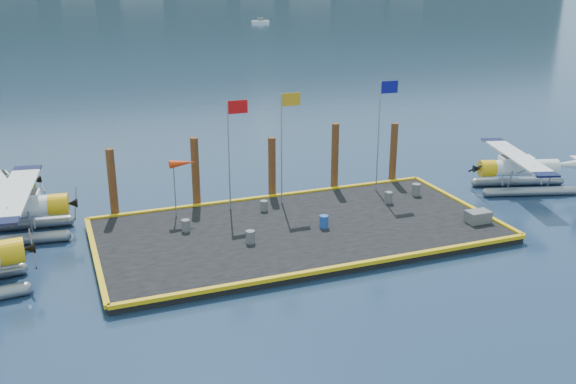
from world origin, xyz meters
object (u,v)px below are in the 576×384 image
at_px(piling_3, 335,159).
at_px(crate, 478,217).
at_px(flagpole_red, 232,138).
at_px(seaplane_b, 11,211).
at_px(windsock, 182,165).
at_px(piling_4, 393,155).
at_px(drum_0, 186,225).
at_px(drum_2, 388,197).
at_px(piling_0, 113,185).
at_px(drum_5, 264,206).
at_px(flagpole_blue, 382,120).
at_px(drum_1, 324,222).
at_px(drum_3, 250,237).
at_px(piling_2, 272,170).
at_px(flagpole_yellow, 285,131).
at_px(piling_1, 196,175).
at_px(seaplane_d, 521,170).
at_px(drum_4, 416,190).

bearing_deg(piling_3, crate, -60.74).
bearing_deg(flagpole_red, seaplane_b, 174.94).
relative_size(seaplane_b, flagpole_red, 1.54).
distance_m(crate, windsock, 15.63).
bearing_deg(crate, piling_4, 93.56).
height_order(drum_0, drum_2, drum_2).
relative_size(piling_0, piling_4, 1.00).
relative_size(drum_5, windsock, 0.18).
height_order(drum_5, flagpole_blue, flagpole_blue).
height_order(drum_0, drum_1, drum_1).
height_order(drum_0, drum_3, drum_3).
height_order(crate, piling_3, piling_3).
relative_size(flagpole_red, flagpole_blue, 0.92).
xyz_separation_m(piling_0, piling_2, (9.00, 0.00, -0.10)).
relative_size(drum_5, piling_3, 0.13).
height_order(crate, piling_2, piling_2).
bearing_deg(seaplane_b, piling_2, 99.62).
bearing_deg(flagpole_yellow, drum_3, -126.81).
relative_size(crate, piling_4, 0.31).
bearing_deg(crate, windsock, 155.37).
xyz_separation_m(seaplane_b, flagpole_red, (11.29, -1.00, 2.97)).
distance_m(flagpole_yellow, piling_4, 8.35).
relative_size(drum_5, piling_1, 0.14).
relative_size(piling_2, piling_3, 0.88).
distance_m(piling_1, piling_4, 12.50).
relative_size(drum_5, piling_4, 0.14).
bearing_deg(drum_3, piling_4, 29.33).
height_order(drum_2, flagpole_yellow, flagpole_yellow).
height_order(seaplane_d, drum_0, seaplane_d).
relative_size(drum_1, drum_4, 0.93).
height_order(piling_1, piling_4, piling_1).
distance_m(seaplane_d, windsock, 20.51).
bearing_deg(drum_2, flagpole_red, 165.60).
relative_size(seaplane_b, windsock, 2.96).
relative_size(drum_2, piling_0, 0.16).
height_order(piling_0, piling_4, same).
bearing_deg(flagpole_red, drum_2, -14.40).
bearing_deg(crate, piling_0, 155.35).
distance_m(seaplane_b, flagpole_red, 11.72).
bearing_deg(drum_4, seaplane_b, 173.26).
relative_size(drum_5, piling_2, 0.15).
distance_m(seaplane_d, drum_0, 20.76).
relative_size(drum_4, flagpole_yellow, 0.11).
bearing_deg(piling_2, seaplane_b, -177.57).
relative_size(drum_0, piling_1, 0.14).
distance_m(flagpole_blue, piling_2, 6.98).
xyz_separation_m(seaplane_b, drum_3, (10.70, -5.80, -0.72)).
relative_size(windsock, piling_4, 0.78).
relative_size(drum_5, flagpole_yellow, 0.09).
height_order(seaplane_b, piling_2, piling_2).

